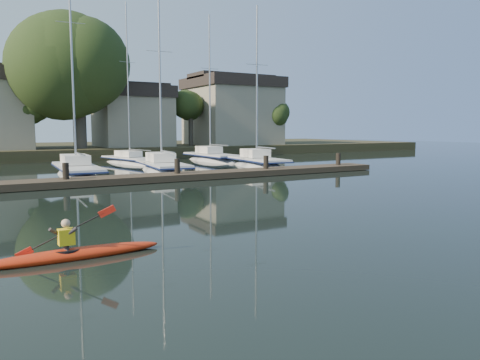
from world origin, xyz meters
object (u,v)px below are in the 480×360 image
sailboat_3 (163,175)px  sailboat_4 (258,170)px  sailboat_6 (132,166)px  kayak (72,252)px  sailboat_2 (77,179)px  dock (125,179)px  sailboat_7 (212,163)px

sailboat_3 → sailboat_4: sailboat_3 is taller
sailboat_4 → sailboat_6: 10.69m
sailboat_4 → kayak: bearing=-126.2°
kayak → sailboat_4: (16.93, 18.84, -0.37)m
sailboat_3 → sailboat_4: 7.69m
kayak → sailboat_3: bearing=62.5°
kayak → sailboat_3: 20.75m
sailboat_2 → sailboat_6: sailboat_2 is taller
dock → sailboat_3: sailboat_3 is taller
dock → sailboat_6: bearing=71.4°
dock → sailboat_4: bearing=23.8°
sailboat_6 → sailboat_4: bearing=-58.9°
sailboat_2 → sailboat_7: size_ratio=1.13×
sailboat_4 → sailboat_6: sailboat_6 is taller
kayak → sailboat_3: (9.25, 18.57, -0.36)m
sailboat_7 → kayak: bearing=-123.6°
dock → sailboat_6: sailboat_6 is taller
dock → sailboat_7: size_ratio=2.43×
sailboat_4 → sailboat_2: bearing=-174.6°
kayak → sailboat_2: size_ratio=0.26×
kayak → sailboat_4: bearing=47.0°
sailboat_3 → sailboat_6: (0.38, 8.07, 0.04)m
sailboat_3 → sailboat_6: 8.08m
kayak → sailboat_7: size_ratio=0.29×
kayak → sailboat_7: bearing=56.4°
kayak → sailboat_6: size_ratio=0.29×
dock → sailboat_3: size_ratio=2.47×
dock → sailboat_4: size_ratio=2.56×
sailboat_7 → sailboat_3: bearing=-135.7°
kayak → sailboat_4: sailboat_4 is taller
kayak → sailboat_7: 30.95m
kayak → sailboat_6: bearing=69.1°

